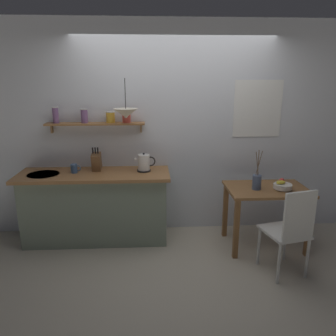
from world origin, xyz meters
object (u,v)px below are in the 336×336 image
electric_kettle (144,163)px  knife_block (96,161)px  coffee_mug_by_sink (74,168)px  pendant_lamp (126,113)px  twig_vase (257,182)px  dining_chair_near (290,229)px  fruit_bowl (282,185)px  dining_table (266,198)px

electric_kettle → knife_block: size_ratio=0.84×
electric_kettle → coffee_mug_by_sink: electric_kettle is taller
pendant_lamp → twig_vase: bearing=-10.1°
dining_chair_near → electric_kettle: size_ratio=3.80×
electric_kettle → pendant_lamp: size_ratio=0.57×
pendant_lamp → electric_kettle: bearing=20.3°
knife_block → pendant_lamp: bearing=-18.0°
coffee_mug_by_sink → twig_vase: bearing=-8.3°
knife_block → coffee_mug_by_sink: knife_block is taller
fruit_bowl → electric_kettle: (-1.61, 0.37, 0.20)m
electric_kettle → coffee_mug_by_sink: bearing=-178.2°
twig_vase → electric_kettle: (-1.31, 0.34, 0.16)m
twig_vase → dining_chair_near: bearing=-74.9°
dining_table → twig_vase: 0.27m
twig_vase → pendant_lamp: size_ratio=1.04×
fruit_bowl → twig_vase: bearing=174.3°
dining_chair_near → pendant_lamp: pendant_lamp is taller
dining_table → pendant_lamp: size_ratio=2.11×
coffee_mug_by_sink → pendant_lamp: 0.93m
dining_table → coffee_mug_by_sink: (-2.30, 0.28, 0.33)m
dining_chair_near → knife_block: (-2.06, 1.01, 0.48)m
dining_chair_near → knife_block: size_ratio=3.18×
dining_table → pendant_lamp: bearing=172.0°
dining_table → dining_chair_near: dining_chair_near is taller
fruit_bowl → pendant_lamp: size_ratio=0.47×
knife_block → pendant_lamp: 0.73m
fruit_bowl → knife_block: knife_block is taller
twig_vase → coffee_mug_by_sink: 2.18m
dining_chair_near → coffee_mug_by_sink: size_ratio=7.81×
dining_chair_near → fruit_bowl: dining_chair_near is taller
knife_block → fruit_bowl: bearing=-11.0°
twig_vase → electric_kettle: bearing=165.4°
dining_chair_near → electric_kettle: electric_kettle is taller
dining_table → coffee_mug_by_sink: coffee_mug_by_sink is taller
coffee_mug_by_sink → dining_table: bearing=-6.9°
knife_block → pendant_lamp: (0.39, -0.13, 0.60)m
dining_table → knife_block: bearing=170.0°
pendant_lamp → coffee_mug_by_sink: bearing=175.9°
dining_chair_near → fruit_bowl: 0.66m
dining_table → twig_vase: (-0.15, -0.04, 0.22)m
dining_chair_near → pendant_lamp: size_ratio=2.16×
fruit_bowl → twig_vase: (-0.30, 0.03, 0.04)m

